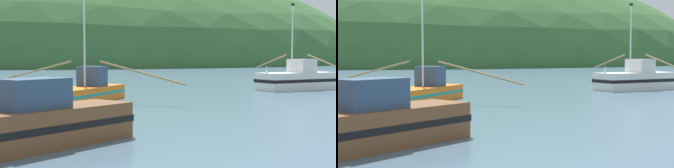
% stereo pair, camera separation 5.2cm
% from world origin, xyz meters
% --- Properties ---
extents(hill_far_center, '(219.78, 175.83, 69.43)m').
position_xyz_m(hill_far_center, '(-8.45, 181.79, 0.00)').
color(hill_far_center, '#386633').
rests_on(hill_far_center, ground).
extents(fishing_boat_white, '(7.56, 10.29, 7.32)m').
position_xyz_m(fishing_boat_white, '(14.40, 36.44, 0.90)').
color(fishing_boat_white, white).
rests_on(fishing_boat_white, ground).
extents(fishing_boat_orange, '(11.49, 7.16, 6.94)m').
position_xyz_m(fishing_boat_orange, '(-3.54, 29.31, 0.67)').
color(fishing_boat_orange, orange).
rests_on(fishing_boat_orange, ground).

